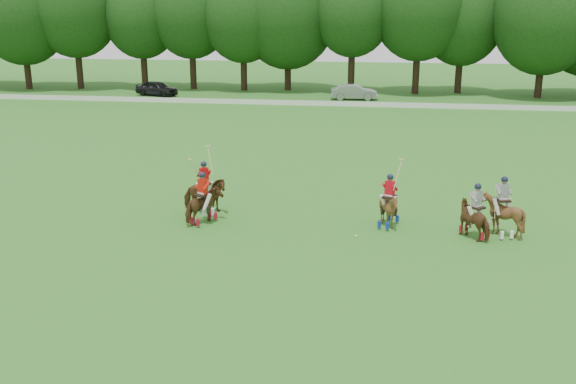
# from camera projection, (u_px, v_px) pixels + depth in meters

# --- Properties ---
(ground) EXTENTS (180.00, 180.00, 0.00)m
(ground) POSITION_uv_depth(u_px,v_px,m) (267.00, 264.00, 21.89)
(ground) COLOR #26611B
(ground) RESTS_ON ground
(tree_line) EXTENTS (117.98, 14.32, 14.75)m
(tree_line) POSITION_uv_depth(u_px,v_px,m) (356.00, 12.00, 65.28)
(tree_line) COLOR black
(tree_line) RESTS_ON ground
(boundary_rail) EXTENTS (120.00, 0.10, 0.44)m
(boundary_rail) POSITION_uv_depth(u_px,v_px,m) (345.00, 104.00, 57.95)
(boundary_rail) COLOR white
(boundary_rail) RESTS_ON ground
(car_left) EXTENTS (4.79, 3.09, 1.52)m
(car_left) POSITION_uv_depth(u_px,v_px,m) (157.00, 88.00, 64.94)
(car_left) COLOR black
(car_left) RESTS_ON ground
(car_mid) EXTENTS (4.61, 1.96, 1.48)m
(car_mid) POSITION_uv_depth(u_px,v_px,m) (354.00, 92.00, 62.00)
(car_mid) COLOR gray
(car_mid) RESTS_ON ground
(polo_red_a) EXTENTS (1.47, 1.85, 2.69)m
(polo_red_a) POSITION_uv_depth(u_px,v_px,m) (203.00, 206.00, 25.88)
(polo_red_a) COLOR #4E2F14
(polo_red_a) RESTS_ON ground
(polo_red_b) EXTENTS (2.01, 1.93, 2.81)m
(polo_red_b) POSITION_uv_depth(u_px,v_px,m) (205.00, 195.00, 27.20)
(polo_red_b) COLOR #4E2F14
(polo_red_b) RESTS_ON ground
(polo_red_c) EXTENTS (1.57, 1.65, 2.71)m
(polo_red_c) POSITION_uv_depth(u_px,v_px,m) (389.00, 208.00, 25.51)
(polo_red_c) COLOR #4E2F14
(polo_red_c) RESTS_ON ground
(polo_stripe_a) EXTENTS (1.68, 1.72, 2.13)m
(polo_stripe_a) POSITION_uv_depth(u_px,v_px,m) (475.00, 218.00, 24.31)
(polo_stripe_a) COLOR #4E2F14
(polo_stripe_a) RESTS_ON ground
(polo_stripe_b) EXTENTS (1.68, 1.79, 2.34)m
(polo_stripe_b) POSITION_uv_depth(u_px,v_px,m) (501.00, 214.00, 24.52)
(polo_stripe_b) COLOR #4E2F14
(polo_stripe_b) RESTS_ON ground
(polo_ball) EXTENTS (0.09, 0.09, 0.09)m
(polo_ball) POSITION_uv_depth(u_px,v_px,m) (356.00, 236.00, 24.52)
(polo_ball) COLOR white
(polo_ball) RESTS_ON ground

